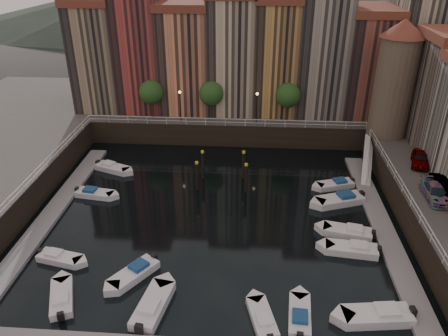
# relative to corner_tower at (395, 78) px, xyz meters

# --- Properties ---
(ground) EXTENTS (200.00, 200.00, 0.00)m
(ground) POSITION_rel_corner_tower_xyz_m (-20.00, -14.50, -10.19)
(ground) COLOR black
(ground) RESTS_ON ground
(quay_far) EXTENTS (80.00, 20.00, 3.00)m
(quay_far) POSITION_rel_corner_tower_xyz_m (-20.00, 11.50, -8.69)
(quay_far) COLOR black
(quay_far) RESTS_ON ground
(dock_left) EXTENTS (2.00, 28.00, 0.35)m
(dock_left) POSITION_rel_corner_tower_xyz_m (-36.20, -15.50, -10.02)
(dock_left) COLOR gray
(dock_left) RESTS_ON ground
(dock_right) EXTENTS (2.00, 28.00, 0.35)m
(dock_right) POSITION_rel_corner_tower_xyz_m (-3.80, -15.50, -10.02)
(dock_right) COLOR gray
(dock_right) RESTS_ON ground
(mountains) EXTENTS (145.00, 100.00, 18.00)m
(mountains) POSITION_rel_corner_tower_xyz_m (-18.28, 95.50, -2.28)
(mountains) COLOR #2D382D
(mountains) RESTS_ON ground
(far_terrace) EXTENTS (48.70, 10.30, 17.50)m
(far_terrace) POSITION_rel_corner_tower_xyz_m (-16.69, 9.00, 0.76)
(far_terrace) COLOR #8F7B5B
(far_terrace) RESTS_ON quay_far
(corner_tower) EXTENTS (5.20, 5.20, 13.80)m
(corner_tower) POSITION_rel_corner_tower_xyz_m (0.00, 0.00, 0.00)
(corner_tower) COLOR #6B5B4C
(corner_tower) RESTS_ON quay_right
(promenade_trees) EXTENTS (21.20, 3.20, 5.20)m
(promenade_trees) POSITION_rel_corner_tower_xyz_m (-21.33, 3.70, -3.61)
(promenade_trees) COLOR black
(promenade_trees) RESTS_ON quay_far
(street_lamps) EXTENTS (10.36, 0.36, 4.18)m
(street_lamps) POSITION_rel_corner_tower_xyz_m (-21.00, 2.70, -4.30)
(street_lamps) COLOR black
(street_lamps) RESTS_ON quay_far
(railings) EXTENTS (36.08, 34.04, 0.52)m
(railings) POSITION_rel_corner_tower_xyz_m (-20.00, -9.62, -6.41)
(railings) COLOR white
(railings) RESTS_ON ground
(gangway) EXTENTS (2.78, 8.32, 3.73)m
(gangway) POSITION_rel_corner_tower_xyz_m (-2.90, -4.50, -8.28)
(gangway) COLOR white
(gangway) RESTS_ON ground
(mooring_pilings) EXTENTS (5.65, 3.45, 3.78)m
(mooring_pilings) POSITION_rel_corner_tower_xyz_m (-19.64, -8.69, -8.54)
(mooring_pilings) COLOR black
(mooring_pilings) RESTS_ON ground
(boat_left_1) EXTENTS (4.19, 2.27, 0.94)m
(boat_left_1) POSITION_rel_corner_tower_xyz_m (-32.57, -22.86, -9.88)
(boat_left_1) COLOR silver
(boat_left_1) RESTS_ON ground
(boat_left_3) EXTENTS (4.37, 2.11, 0.98)m
(boat_left_3) POSITION_rel_corner_tower_xyz_m (-33.16, -12.19, -9.86)
(boat_left_3) COLOR silver
(boat_left_3) RESTS_ON ground
(boat_left_4) EXTENTS (4.57, 3.04, 1.03)m
(boat_left_4) POSITION_rel_corner_tower_xyz_m (-33.02, -6.22, -9.85)
(boat_left_4) COLOR silver
(boat_left_4) RESTS_ON ground
(boat_right_0) EXTENTS (5.38, 2.50, 1.21)m
(boat_right_0) POSITION_rel_corner_tower_xyz_m (-6.96, -27.65, -9.79)
(boat_right_0) COLOR silver
(boat_right_0) RESTS_ON ground
(boat_right_1) EXTENTS (4.83, 2.24, 1.09)m
(boat_right_1) POSITION_rel_corner_tower_xyz_m (-7.34, -19.97, -9.83)
(boat_right_1) COLOR silver
(boat_right_1) RESTS_ON ground
(boat_right_2) EXTENTS (4.80, 2.61, 1.07)m
(boat_right_2) POSITION_rel_corner_tower_xyz_m (-7.23, -17.37, -9.83)
(boat_right_2) COLOR silver
(boat_right_2) RESTS_ON ground
(boat_right_3) EXTENTS (5.35, 3.49, 1.21)m
(boat_right_3) POSITION_rel_corner_tower_xyz_m (-7.04, -11.77, -9.79)
(boat_right_3) COLOR silver
(boat_right_3) RESTS_ON ground
(boat_right_4) EXTENTS (4.40, 2.76, 0.99)m
(boat_right_4) POSITION_rel_corner_tower_xyz_m (-7.00, -8.37, -9.86)
(boat_right_4) COLOR silver
(boat_right_4) RESTS_ON ground
(boat_near_0) EXTENTS (3.00, 4.48, 1.01)m
(boat_near_0) POSITION_rel_corner_tower_xyz_m (-30.44, -27.52, -9.85)
(boat_near_0) COLOR silver
(boat_near_0) RESTS_ON ground
(boat_near_1) EXTENTS (2.66, 5.26, 1.18)m
(boat_near_1) POSITION_rel_corner_tower_xyz_m (-23.39, -27.89, -9.80)
(boat_near_1) COLOR silver
(boat_near_1) RESTS_ON ground
(boat_near_2) EXTENTS (2.45, 4.25, 0.95)m
(boat_near_2) POSITION_rel_corner_tower_xyz_m (-15.29, -28.45, -9.87)
(boat_near_2) COLOR silver
(boat_near_2) RESTS_ON ground
(boat_near_3) EXTENTS (1.88, 4.36, 0.99)m
(boat_near_3) POSITION_rel_corner_tower_xyz_m (-12.61, -28.02, -9.86)
(boat_near_3) COLOR silver
(boat_near_3) RESTS_ON ground
(car_a) EXTENTS (2.78, 4.51, 1.43)m
(car_a) POSITION_rel_corner_tower_xyz_m (1.45, -8.32, -6.48)
(car_a) COLOR gray
(car_a) RESTS_ON quay_right
(car_b) EXTENTS (1.55, 4.41, 1.45)m
(car_b) POSITION_rel_corner_tower_xyz_m (1.79, -14.34, -6.47)
(car_b) COLOR gray
(car_b) RESTS_ON quay_right
(car_c) EXTENTS (1.99, 4.54, 1.30)m
(car_c) POSITION_rel_corner_tower_xyz_m (0.60, -15.31, -6.54)
(car_c) COLOR gray
(car_c) RESTS_ON quay_right
(boat_extra_270) EXTENTS (3.84, 4.52, 1.06)m
(boat_extra_270) POSITION_rel_corner_tower_xyz_m (-25.63, -24.33, -9.84)
(boat_extra_270) COLOR silver
(boat_extra_270) RESTS_ON ground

